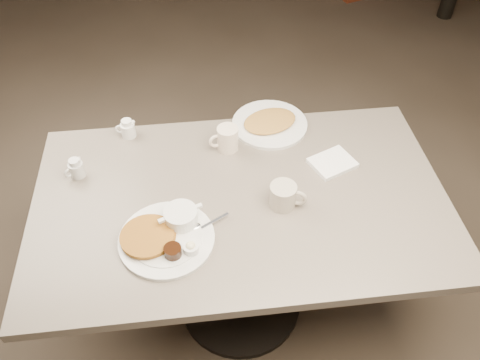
{
  "coord_description": "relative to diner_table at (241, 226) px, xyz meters",
  "views": [
    {
      "loc": [
        -0.14,
        -1.15,
        2.05
      ],
      "look_at": [
        0.0,
        0.02,
        0.82
      ],
      "focal_mm": 35.99,
      "sensor_mm": 36.0,
      "label": 1
    }
  ],
  "objects": [
    {
      "name": "room",
      "position": [
        0.0,
        0.0,
        0.82
      ],
      "size": [
        7.04,
        8.04,
        2.84
      ],
      "color": "#4C3F33",
      "rests_on": "ground"
    },
    {
      "name": "main_plate",
      "position": [
        -0.27,
        -0.15,
        0.19
      ],
      "size": [
        0.42,
        0.42,
        0.07
      ],
      "color": "silver",
      "rests_on": "diner_table"
    },
    {
      "name": "creamer_left",
      "position": [
        -0.6,
        0.18,
        0.21
      ],
      "size": [
        0.08,
        0.07,
        0.08
      ],
      "color": "silver",
      "rests_on": "diner_table"
    },
    {
      "name": "hash_plate",
      "position": [
        0.17,
        0.39,
        0.18
      ],
      "size": [
        0.4,
        0.4,
        0.04
      ],
      "color": "white",
      "rests_on": "diner_table"
    },
    {
      "name": "diner_table",
      "position": [
        0.0,
        0.0,
        0.0
      ],
      "size": [
        1.5,
        0.9,
        0.75
      ],
      "color": "slate",
      "rests_on": "ground"
    },
    {
      "name": "napkin",
      "position": [
        0.37,
        0.13,
        0.18
      ],
      "size": [
        0.2,
        0.18,
        0.02
      ],
      "color": "white",
      "rests_on": "diner_table"
    },
    {
      "name": "creamer_right",
      "position": [
        -0.42,
        0.39,
        0.21
      ],
      "size": [
        0.09,
        0.08,
        0.08
      ],
      "color": "white",
      "rests_on": "diner_table"
    },
    {
      "name": "coffee_mug_far",
      "position": [
        -0.02,
        0.27,
        0.22
      ],
      "size": [
        0.13,
        0.1,
        0.1
      ],
      "color": "#FAE7D0",
      "rests_on": "diner_table"
    },
    {
      "name": "coffee_mug_near",
      "position": [
        0.15,
        -0.05,
        0.22
      ],
      "size": [
        0.14,
        0.12,
        0.09
      ],
      "color": "#B8AE9C",
      "rests_on": "diner_table"
    }
  ]
}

